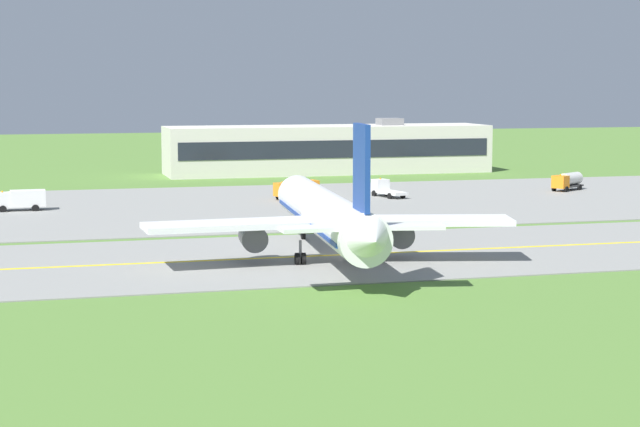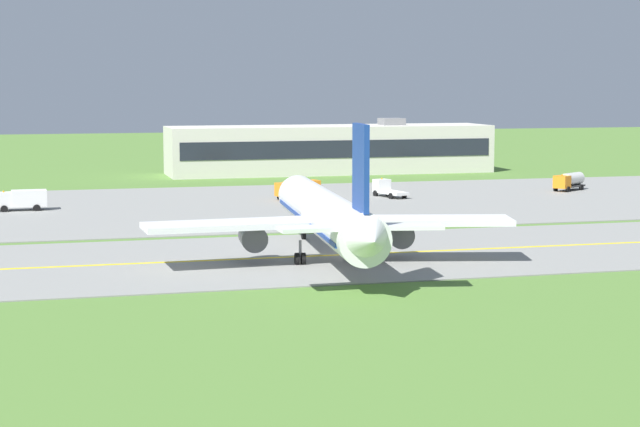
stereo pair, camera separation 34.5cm
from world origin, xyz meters
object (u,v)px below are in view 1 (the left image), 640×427
Objects in this scene: service_truck_catering at (567,181)px; service_truck_pushback at (385,189)px; service_truck_baggage at (21,199)px; airplane_lead at (327,215)px; service_truck_fuel at (297,189)px.

service_truck_pushback is (-28.35, -1.15, -0.35)m from service_truck_catering.
service_truck_baggage is 0.90× the size of service_truck_pushback.
service_truck_catering is (76.77, 5.21, 0.00)m from service_truck_baggage.
service_truck_catering is at bearing 45.40° from airplane_lead.
service_truck_pushback is at bearing 0.92° from service_truck_fuel.
airplane_lead is 50.91m from service_truck_fuel.
airplane_lead is 6.47× the size of service_truck_catering.
service_truck_baggage is at bearing -175.20° from service_truck_pushback.
airplane_lead is at bearing -113.90° from service_truck_pushback.
service_truck_baggage reaches higher than service_truck_pushback.
service_truck_pushback is (48.42, 4.06, -0.35)m from service_truck_baggage.
service_truck_fuel is 0.94× the size of service_truck_pushback.
service_truck_catering reaches higher than service_truck_fuel.
airplane_lead is 53.06m from service_truck_baggage.
service_truck_baggage is 0.99× the size of service_truck_catering.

